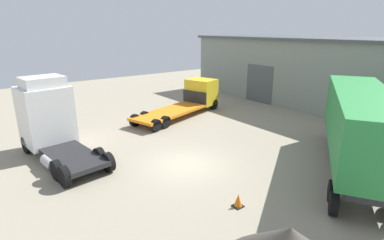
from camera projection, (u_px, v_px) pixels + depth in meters
ground_plane at (185, 165)px, 15.89m from camera, size 60.00×60.00×0.00m
warehouse_building at (356, 76)px, 25.32m from camera, size 32.85×8.31×6.16m
tractor_unit_white at (49, 119)px, 16.81m from camera, size 6.77×3.28×4.42m
container_trailer_grey at (360, 122)px, 14.39m from camera, size 7.56×10.17×4.09m
flatbed_truck_yellow at (192, 98)px, 25.66m from camera, size 4.76×8.98×2.65m
traffic_cone at (238, 201)px, 12.10m from camera, size 0.40×0.40×0.55m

